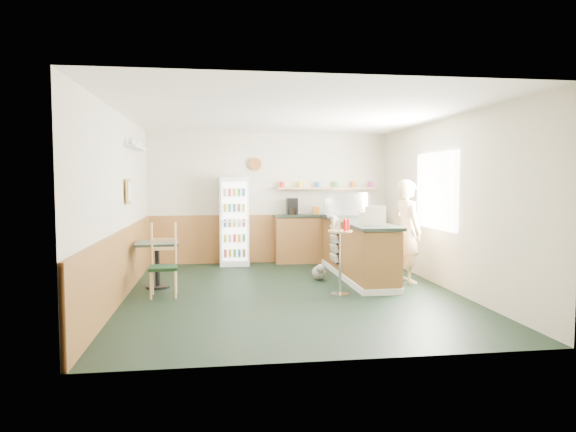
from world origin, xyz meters
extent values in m
plane|color=black|center=(0.00, 0.00, 0.00)|extent=(6.00, 6.00, 0.00)
cube|color=beige|center=(0.00, 3.01, 1.35)|extent=(5.00, 0.02, 2.70)
cube|color=beige|center=(-2.51, 0.00, 1.35)|extent=(0.02, 6.00, 2.70)
cube|color=beige|center=(2.51, 0.00, 1.35)|extent=(0.02, 6.00, 2.70)
cube|color=white|center=(0.00, 0.00, 2.71)|extent=(5.00, 6.00, 0.02)
cube|color=#9B5F32|center=(0.00, 2.97, 0.50)|extent=(4.98, 0.05, 1.00)
cube|color=#9B5F32|center=(-2.47, 0.00, 0.50)|extent=(0.05, 5.98, 1.00)
cube|color=white|center=(2.46, 0.30, 1.55)|extent=(0.06, 1.45, 1.25)
cube|color=gold|center=(-2.45, 0.50, 1.55)|extent=(0.03, 0.32, 0.38)
cube|color=white|center=(-2.40, 1.00, 2.25)|extent=(0.18, 1.20, 0.03)
cylinder|color=brown|center=(-0.30, 2.94, 2.05)|extent=(0.26, 0.04, 0.26)
cube|color=#9B5F32|center=(1.35, 1.07, 0.47)|extent=(0.60, 2.95, 0.95)
cube|color=white|center=(1.35, 1.07, 0.05)|extent=(0.64, 2.97, 0.10)
cube|color=#28382D|center=(1.35, 1.08, 0.98)|extent=(0.68, 3.01, 0.05)
cube|color=#9B5F32|center=(1.20, 2.80, 0.47)|extent=(2.20, 0.38, 0.95)
cube|color=#28382D|center=(1.20, 2.80, 0.98)|extent=(2.24, 0.42, 0.05)
cube|color=tan|center=(1.20, 2.88, 1.55)|extent=(2.10, 0.22, 0.04)
cube|color=black|center=(0.45, 2.80, 1.18)|extent=(0.22, 0.18, 0.34)
cylinder|color=#B2664C|center=(0.25, 2.88, 1.63)|extent=(0.10, 0.10, 0.12)
cylinder|color=#B2664C|center=(0.63, 2.88, 1.63)|extent=(0.10, 0.10, 0.12)
cylinder|color=#B2664C|center=(1.01, 2.88, 1.63)|extent=(0.10, 0.10, 0.12)
cylinder|color=#B2664C|center=(1.39, 2.88, 1.63)|extent=(0.10, 0.10, 0.12)
cylinder|color=#B2664C|center=(1.77, 2.88, 1.63)|extent=(0.10, 0.10, 0.12)
cylinder|color=#B2664C|center=(2.15, 2.88, 1.63)|extent=(0.10, 0.10, 0.12)
cube|color=silver|center=(-0.75, 2.78, 0.89)|extent=(0.59, 0.42, 1.78)
cube|color=white|center=(-0.75, 2.55, 0.90)|extent=(0.49, 0.02, 1.58)
cube|color=silver|center=(-0.75, 2.48, 0.90)|extent=(0.53, 0.02, 1.63)
cube|color=silver|center=(1.35, 1.86, 1.04)|extent=(0.82, 0.43, 0.06)
cube|color=silver|center=(1.35, 1.86, 1.27)|extent=(0.80, 0.41, 0.41)
cube|color=beige|center=(1.35, 0.20, 1.12)|extent=(0.41, 0.43, 0.21)
imported|color=tan|center=(2.05, 0.49, 0.86)|extent=(0.53, 0.65, 1.73)
cylinder|color=silver|center=(0.72, -0.26, 0.01)|extent=(0.28, 0.28, 0.02)
cylinder|color=silver|center=(0.72, -0.26, 0.48)|extent=(0.04, 0.04, 0.95)
cylinder|color=tan|center=(0.72, -0.26, 0.96)|extent=(0.36, 0.36, 0.03)
cylinder|color=red|center=(0.83, -0.29, 1.05)|extent=(0.05, 0.05, 0.16)
cylinder|color=red|center=(0.81, -0.19, 1.05)|extent=(0.05, 0.05, 0.16)
cylinder|color=red|center=(0.73, -0.14, 1.05)|extent=(0.05, 0.05, 0.16)
cylinder|color=red|center=(0.64, -0.18, 1.05)|extent=(0.05, 0.05, 0.16)
cylinder|color=red|center=(0.61, -0.27, 1.05)|extent=(0.05, 0.05, 0.16)
cylinder|color=red|center=(0.66, -0.35, 1.05)|extent=(0.05, 0.05, 0.16)
cylinder|color=red|center=(0.76, -0.36, 1.05)|extent=(0.05, 0.05, 0.16)
cube|color=black|center=(1.01, 1.29, 0.25)|extent=(0.05, 0.42, 0.03)
cube|color=beige|center=(0.99, 1.29, 0.32)|extent=(0.09, 0.38, 0.14)
cube|color=black|center=(1.01, 1.29, 0.42)|extent=(0.05, 0.42, 0.03)
cube|color=beige|center=(0.99, 1.29, 0.49)|extent=(0.09, 0.38, 0.14)
cube|color=black|center=(1.01, 1.29, 0.60)|extent=(0.05, 0.42, 0.03)
cube|color=beige|center=(0.99, 1.29, 0.67)|extent=(0.09, 0.38, 0.14)
cube|color=black|center=(1.01, 1.29, 0.77)|extent=(0.05, 0.42, 0.03)
cube|color=beige|center=(0.99, 1.29, 0.84)|extent=(0.09, 0.38, 0.14)
cube|color=black|center=(1.01, 1.29, 0.94)|extent=(0.05, 0.42, 0.03)
cube|color=beige|center=(0.99, 1.29, 1.01)|extent=(0.09, 0.38, 0.14)
cylinder|color=black|center=(-2.05, 0.64, 0.02)|extent=(0.38, 0.38, 0.04)
cylinder|color=black|center=(-2.05, 0.64, 0.36)|extent=(0.08, 0.08, 0.67)
cube|color=#28382D|center=(-2.05, 0.64, 0.72)|extent=(0.72, 0.72, 0.04)
cube|color=black|center=(-1.89, -0.01, 0.43)|extent=(0.42, 0.42, 0.05)
cylinder|color=tan|center=(-2.06, -0.18, 0.21)|extent=(0.03, 0.03, 0.42)
cylinder|color=tan|center=(-1.72, -0.18, 0.21)|extent=(0.03, 0.03, 0.42)
cylinder|color=tan|center=(-2.06, 0.16, 0.21)|extent=(0.03, 0.03, 0.42)
cylinder|color=tan|center=(-1.72, 0.16, 0.21)|extent=(0.03, 0.03, 0.42)
cube|color=tan|center=(-1.89, 0.17, 0.76)|extent=(0.37, 0.05, 0.65)
sphere|color=gray|center=(0.64, 0.93, 0.12)|extent=(0.24, 0.24, 0.24)
sphere|color=gray|center=(0.64, 0.81, 0.22)|extent=(0.14, 0.14, 0.14)
camera|label=1|loc=(-1.12, -7.68, 1.72)|focal=32.00mm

